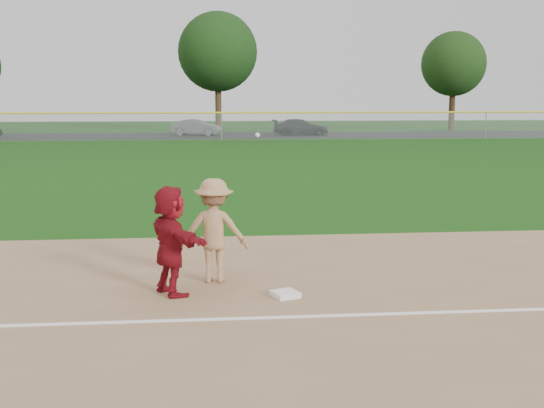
{
  "coord_description": "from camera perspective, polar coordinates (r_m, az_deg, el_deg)",
  "views": [
    {
      "loc": [
        -1.12,
        -10.09,
        3.13
      ],
      "look_at": [
        0.0,
        1.5,
        1.3
      ],
      "focal_mm": 45.0,
      "sensor_mm": 36.0,
      "label": 1
    }
  ],
  "objects": [
    {
      "name": "car_mid",
      "position": [
        56.32,
        -6.37,
        6.39
      ],
      "size": [
        4.2,
        2.21,
        1.32
      ],
      "primitive_type": "imported",
      "rotation": [
        0.0,
        0.0,
        1.36
      ],
      "color": "#585B60",
      "rests_on": "parking_asphalt"
    },
    {
      "name": "first_base",
      "position": [
        10.82,
        1.12,
        -7.55
      ],
      "size": [
        0.49,
        0.49,
        0.08
      ],
      "primitive_type": "cube",
      "rotation": [
        0.0,
        0.0,
        0.38
      ],
      "color": "white",
      "rests_on": "infield_dirt"
    },
    {
      "name": "tree_2",
      "position": [
        61.73,
        -4.56,
        12.57
      ],
      "size": [
        7.0,
        7.0,
        10.58
      ],
      "color": "#3B2915",
      "rests_on": "ground"
    },
    {
      "name": "tree_3",
      "position": [
        67.07,
        14.96,
        11.25
      ],
      "size": [
        6.0,
        6.0,
        9.19
      ],
      "color": "#311E12",
      "rests_on": "ground"
    },
    {
      "name": "car_right",
      "position": [
        56.35,
        2.4,
        6.44
      ],
      "size": [
        4.61,
        1.94,
        1.33
      ],
      "primitive_type": "imported",
      "rotation": [
        0.0,
        0.0,
        1.59
      ],
      "color": "black",
      "rests_on": "parking_asphalt"
    },
    {
      "name": "ground",
      "position": [
        10.63,
        0.78,
        -8.21
      ],
      "size": [
        160.0,
        160.0,
        0.0
      ],
      "primitive_type": "plane",
      "color": "#15450D",
      "rests_on": "ground"
    },
    {
      "name": "foul_line",
      "position": [
        9.86,
        1.3,
        -9.43
      ],
      "size": [
        60.0,
        0.1,
        0.01
      ],
      "primitive_type": "cube",
      "color": "white",
      "rests_on": "infield_dirt"
    },
    {
      "name": "outfield_fence",
      "position": [
        50.12,
        -4.26,
        7.59
      ],
      "size": [
        110.0,
        0.12,
        110.0
      ],
      "color": "#999EA0",
      "rests_on": "ground"
    },
    {
      "name": "base_runner",
      "position": [
        10.89,
        -8.47,
        -3.02
      ],
      "size": [
        1.21,
        1.68,
        1.75
      ],
      "primitive_type": "imported",
      "rotation": [
        0.0,
        0.0,
        2.05
      ],
      "color": "maroon",
      "rests_on": "infield_dirt"
    },
    {
      "name": "first_base_play",
      "position": [
        11.54,
        -4.85,
        -2.22
      ],
      "size": [
        1.35,
        0.96,
        2.55
      ],
      "color": "#969698",
      "rests_on": "infield_dirt"
    },
    {
      "name": "parking_asphalt",
      "position": [
        56.19,
        -4.38,
        5.74
      ],
      "size": [
        120.0,
        10.0,
        0.01
      ],
      "primitive_type": "cube",
      "color": "black",
      "rests_on": "ground"
    }
  ]
}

